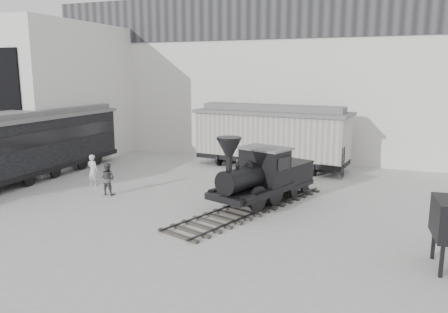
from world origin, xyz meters
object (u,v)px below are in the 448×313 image
at_px(boxcar, 271,135).
at_px(passenger_coach, 32,144).
at_px(locomotive, 260,179).
at_px(visitor_a, 93,170).
at_px(visitor_b, 107,179).

xyz_separation_m(boxcar, passenger_coach, (-11.73, -7.50, -0.11)).
xyz_separation_m(locomotive, visitor_a, (-9.14, 0.16, -0.36)).
xyz_separation_m(visitor_a, visitor_b, (1.70, -1.11, -0.05)).
relative_size(boxcar, passenger_coach, 0.75).
height_order(locomotive, visitor_a, locomotive).
bearing_deg(boxcar, visitor_b, -116.74).
bearing_deg(passenger_coach, visitor_b, -12.94).
height_order(visitor_a, visitor_b, visitor_a).
height_order(locomotive, visitor_b, locomotive).
distance_m(passenger_coach, visitor_a, 4.35).
bearing_deg(boxcar, visitor_a, -127.56).
xyz_separation_m(locomotive, passenger_coach, (-13.33, 0.40, 0.76)).
relative_size(locomotive, passenger_coach, 0.70).
bearing_deg(visitor_b, locomotive, -176.05).
relative_size(boxcar, visitor_a, 5.89).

